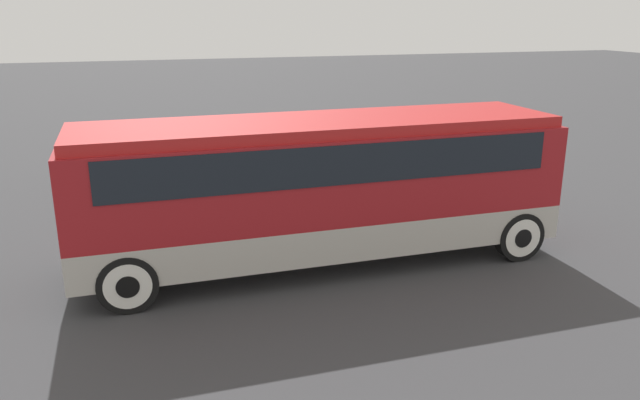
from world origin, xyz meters
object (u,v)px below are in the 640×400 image
(tour_bus, at_px, (324,178))
(parked_car_mid, at_px, (168,154))
(parked_car_near, at_px, (251,168))
(parked_car_far, at_px, (435,160))

(tour_bus, distance_m, parked_car_mid, 9.05)
(tour_bus, relative_size, parked_car_mid, 2.21)
(parked_car_near, bearing_deg, tour_bus, -86.48)
(tour_bus, relative_size, parked_car_far, 2.27)
(parked_car_near, height_order, parked_car_far, parked_car_far)
(parked_car_mid, distance_m, parked_car_far, 8.60)
(parked_car_mid, relative_size, parked_car_far, 1.03)
(parked_car_near, xyz_separation_m, parked_car_mid, (-2.22, 2.65, 0.03))
(parked_car_mid, xyz_separation_m, parked_car_far, (7.88, -3.43, -0.01))
(tour_bus, xyz_separation_m, parked_car_far, (5.30, 5.16, -1.16))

